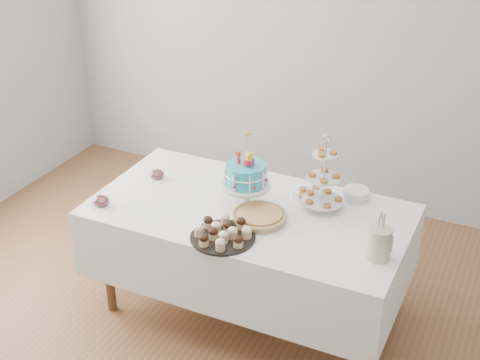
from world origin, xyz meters
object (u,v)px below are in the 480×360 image
at_px(plate_stack, 356,194).
at_px(jam_bowl_b, 157,174).
at_px(tiered_stand, 324,178).
at_px(pie, 259,216).
at_px(jam_bowl_a, 101,201).
at_px(birthday_cake, 246,186).
at_px(pastry_plate, 312,195).
at_px(cupcake_tray, 223,232).
at_px(table, 249,241).
at_px(utensil_pitcher, 380,242).

bearing_deg(plate_stack, jam_bowl_b, -167.04).
xyz_separation_m(tiered_stand, jam_bowl_b, (-1.11, -0.09, -0.18)).
relative_size(pie, jam_bowl_b, 3.38).
height_order(pie, jam_bowl_a, jam_bowl_a).
xyz_separation_m(birthday_cake, jam_bowl_a, (-0.80, -0.39, -0.10)).
bearing_deg(tiered_stand, pastry_plate, 135.36).
distance_m(cupcake_tray, pie, 0.28).
bearing_deg(birthday_cake, pie, -32.92).
bearing_deg(table, utensil_pitcher, -11.92).
bearing_deg(plate_stack, tiered_stand, -126.90).
xyz_separation_m(cupcake_tray, utensil_pitcher, (0.84, 0.18, 0.06)).
bearing_deg(birthday_cake, jam_bowl_b, -176.08).
height_order(birthday_cake, pie, birthday_cake).
bearing_deg(pastry_plate, birthday_cake, -141.81).
relative_size(birthday_cake, jam_bowl_b, 4.81).
distance_m(table, plate_stack, 0.72).
height_order(table, jam_bowl_b, jam_bowl_b).
bearing_deg(cupcake_tray, birthday_cake, 96.22).
distance_m(plate_stack, jam_bowl_a, 1.57).
height_order(table, plate_stack, plate_stack).
relative_size(birthday_cake, tiered_stand, 0.95).
distance_m(cupcake_tray, pastry_plate, 0.72).
bearing_deg(pastry_plate, jam_bowl_b, -169.09).
xyz_separation_m(plate_stack, jam_bowl_a, (-1.38, -0.74, -0.00)).
distance_m(table, birthday_cake, 0.36).
distance_m(table, cupcake_tray, 0.45).
distance_m(birthday_cake, jam_bowl_a, 0.89).
distance_m(pie, utensil_pitcher, 0.74).
relative_size(pie, jam_bowl_a, 3.15).
height_order(cupcake_tray, plate_stack, cupcake_tray).
bearing_deg(tiered_stand, table, -153.05).
bearing_deg(jam_bowl_b, pie, -14.01).
height_order(plate_stack, utensil_pitcher, utensil_pitcher).
xyz_separation_m(pastry_plate, jam_bowl_a, (-1.13, -0.65, 0.01)).
relative_size(table, jam_bowl_b, 19.80).
bearing_deg(cupcake_tray, jam_bowl_a, 178.94).
bearing_deg(jam_bowl_a, pie, 14.55).
xyz_separation_m(table, jam_bowl_b, (-0.72, 0.11, 0.25)).
relative_size(table, plate_stack, 11.61).
height_order(cupcake_tray, jam_bowl_a, cupcake_tray).
relative_size(plate_stack, jam_bowl_b, 1.71).
distance_m(birthday_cake, cupcake_tray, 0.41).
xyz_separation_m(table, utensil_pitcher, (0.84, -0.18, 0.33)).
xyz_separation_m(pie, jam_bowl_a, (-0.95, -0.25, -0.00)).
relative_size(tiered_stand, jam_bowl_b, 5.06).
xyz_separation_m(plate_stack, utensil_pitcher, (0.30, -0.58, 0.07)).
xyz_separation_m(table, birthday_cake, (-0.04, 0.04, 0.35)).
relative_size(pastry_plate, utensil_pitcher, 0.87).
distance_m(pastry_plate, utensil_pitcher, 0.74).
bearing_deg(plate_stack, pie, -131.21).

